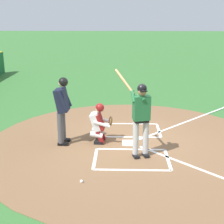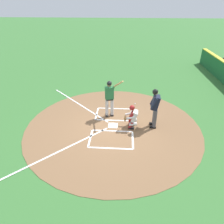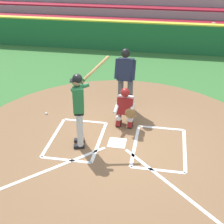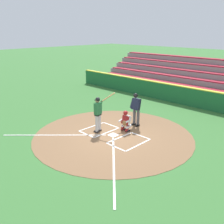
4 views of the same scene
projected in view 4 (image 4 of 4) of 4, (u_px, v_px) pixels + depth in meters
ground_plane at (113, 135)px, 12.77m from camera, size 120.00×120.00×0.00m
dirt_circle at (113, 135)px, 12.77m from camera, size 8.00×8.00×0.01m
home_plate_and_chalk at (100, 140)px, 12.18m from camera, size 7.93×4.91×0.01m
batter at (98, 112)px, 12.86m from camera, size 0.83×0.89×2.13m
catcher at (126, 121)px, 13.12m from camera, size 0.59×0.63×1.13m
plate_umpire at (136, 107)px, 13.73m from camera, size 0.59×0.43×1.86m
baseball at (99, 119)px, 15.01m from camera, size 0.07×0.07×0.07m
backstop_wall at (188, 96)px, 17.62m from camera, size 22.00×0.36×1.31m
bleacher_stand at (212, 83)px, 20.09m from camera, size 20.00×5.10×3.00m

